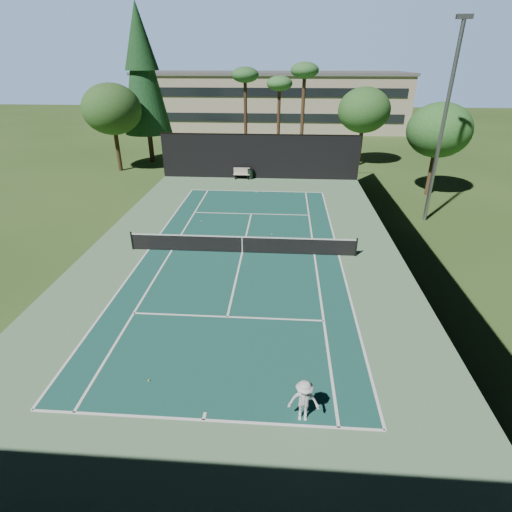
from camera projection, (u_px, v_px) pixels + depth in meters
The scene contains 22 objects.
ground at pixel (242, 253), 22.87m from camera, with size 160.00×160.00×0.00m, color #2F4E1D.
apron_slab at pixel (242, 253), 22.87m from camera, with size 18.00×32.00×0.01m, color #5B835C.
court_surface at pixel (242, 253), 22.87m from camera, with size 10.97×23.77×0.01m, color #184D44.
court_lines at pixel (242, 252), 22.87m from camera, with size 11.07×23.87×0.01m.
tennis_net at pixel (242, 244), 22.63m from camera, with size 12.90×0.10×1.10m.
fence at pixel (242, 220), 22.04m from camera, with size 18.04×32.05×4.03m.
player at pixel (304, 401), 11.98m from camera, with size 0.96×0.55×1.48m, color silver.
tennis_ball_a at pixel (149, 380), 13.72m from camera, with size 0.08×0.08×0.08m, color #BBCC2E.
tennis_ball_b at pixel (172, 244), 23.93m from camera, with size 0.06×0.06×0.06m, color #CBDC32.
tennis_ball_c at pixel (272, 234), 25.25m from camera, with size 0.07×0.07×0.07m, color #BEDD32.
tennis_ball_d at pixel (202, 221), 27.27m from camera, with size 0.08×0.08×0.08m, color #BBCD2E.
park_bench at pixel (242, 173), 36.77m from camera, with size 1.50×0.45×1.02m.
trash_bin at pixel (250, 174), 36.79m from camera, with size 0.56×0.56×0.95m.
pine_tree at pixel (142, 64), 39.07m from camera, with size 4.80×4.80×15.00m.
palm_a at pixel (245, 79), 40.84m from camera, with size 2.80×2.80×9.32m.
palm_b at pixel (279, 86), 42.78m from camera, with size 2.80×2.80×8.42m.
palm_c at pixel (305, 75), 39.39m from camera, with size 2.80×2.80×9.77m.
decid_tree_a at pixel (364, 110), 39.53m from camera, with size 5.12×5.12×7.62m.
decid_tree_b at pixel (439, 130), 30.49m from camera, with size 4.80×4.80×7.14m.
decid_tree_c at pixel (112, 109), 37.30m from camera, with size 5.44×5.44×8.09m.
campus_building at pixel (271, 101), 62.14m from camera, with size 40.50×12.50×8.30m.
light_pole at pixel (444, 122), 24.63m from camera, with size 0.90×0.25×12.22m.
Camera 1 is at (2.22, -20.49, 9.95)m, focal length 28.00 mm.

